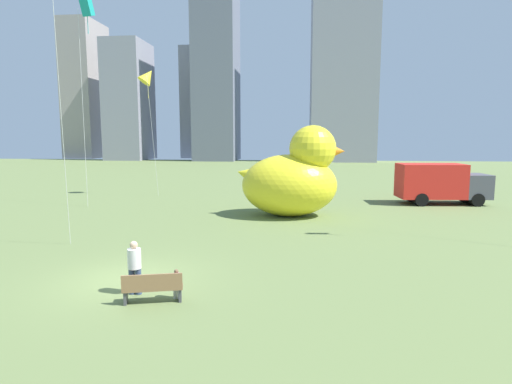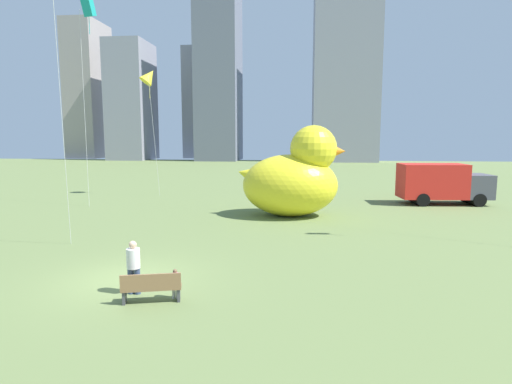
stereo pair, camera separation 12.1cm
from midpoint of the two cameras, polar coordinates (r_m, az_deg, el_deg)
name	(u,v)px [view 1 (the left image)]	position (r m, az deg, el deg)	size (l,w,h in m)	color
ground_plane	(126,280)	(15.32, -17.28, -11.15)	(140.00, 140.00, 0.00)	olive
park_bench	(153,287)	(12.95, -13.96, -12.29)	(1.77, 0.86, 0.90)	olive
person_adult	(135,265)	(13.65, -16.23, -9.39)	(0.41, 0.41, 1.66)	#38476B
person_child	(177,283)	(13.11, -10.88, -11.84)	(0.22, 0.22, 0.91)	silver
giant_inflatable_duck	(293,178)	(25.55, 4.88, 1.91)	(6.56, 4.21, 5.44)	yellow
box_truck	(440,184)	(32.70, 23.37, 1.03)	(6.28, 2.75, 2.85)	red
city_skyline	(225,81)	(87.13, -4.24, 14.64)	(63.11, 19.50, 35.90)	#9E938C
kite_teal	(87,9)	(32.61, -21.85, 21.87)	(1.15, 1.24, 13.89)	silver
kite_yellow	(148,76)	(35.39, -14.42, 14.80)	(1.89, 1.75, 10.20)	silver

